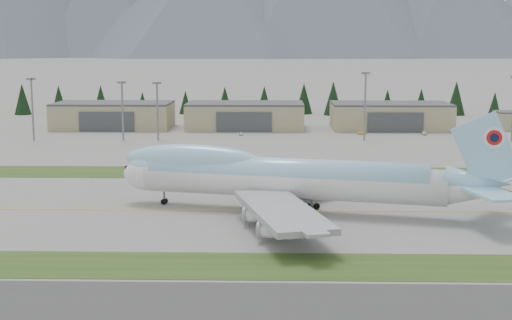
{
  "coord_description": "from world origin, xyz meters",
  "views": [
    {
      "loc": [
        -3.17,
        -144.84,
        33.86
      ],
      "look_at": [
        -7.2,
        16.69,
        8.0
      ],
      "focal_mm": 50.0,
      "sensor_mm": 36.0,
      "label": 1
    }
  ],
  "objects_px": {
    "hangar_center": "(245,116)",
    "boeing_747_freighter": "(287,177)",
    "hangar_left": "(114,115)",
    "service_vehicle_a": "(241,135)",
    "service_vehicle_b": "(362,135)",
    "service_vehicle_c": "(424,135)",
    "hangar_right": "(390,116)"
  },
  "relations": [
    {
      "from": "service_vehicle_c",
      "to": "service_vehicle_a",
      "type": "bearing_deg",
      "value": -174.7
    },
    {
      "from": "boeing_747_freighter",
      "to": "hangar_left",
      "type": "bearing_deg",
      "value": 128.15
    },
    {
      "from": "hangar_center",
      "to": "service_vehicle_c",
      "type": "bearing_deg",
      "value": -15.84
    },
    {
      "from": "service_vehicle_a",
      "to": "service_vehicle_b",
      "type": "bearing_deg",
      "value": 10.04
    },
    {
      "from": "hangar_right",
      "to": "service_vehicle_b",
      "type": "height_order",
      "value": "hangar_right"
    },
    {
      "from": "hangar_center",
      "to": "hangar_right",
      "type": "height_order",
      "value": "same"
    },
    {
      "from": "boeing_747_freighter",
      "to": "hangar_center",
      "type": "xyz_separation_m",
      "value": [
        -14.57,
        150.47,
        -1.8
      ]
    },
    {
      "from": "hangar_left",
      "to": "service_vehicle_b",
      "type": "xyz_separation_m",
      "value": [
        100.99,
        -20.31,
        -5.39
      ]
    },
    {
      "from": "boeing_747_freighter",
      "to": "hangar_right",
      "type": "distance_m",
      "value": 157.19
    },
    {
      "from": "hangar_center",
      "to": "service_vehicle_b",
      "type": "distance_m",
      "value": 50.56
    },
    {
      "from": "hangar_left",
      "to": "hangar_right",
      "type": "relative_size",
      "value": 1.0
    },
    {
      "from": "boeing_747_freighter",
      "to": "service_vehicle_a",
      "type": "height_order",
      "value": "boeing_747_freighter"
    },
    {
      "from": "boeing_747_freighter",
      "to": "service_vehicle_c",
      "type": "relative_size",
      "value": 18.65
    },
    {
      "from": "boeing_747_freighter",
      "to": "service_vehicle_a",
      "type": "bearing_deg",
      "value": 110.15
    },
    {
      "from": "hangar_center",
      "to": "hangar_right",
      "type": "xyz_separation_m",
      "value": [
        60.0,
        0.0,
        0.0
      ]
    },
    {
      "from": "boeing_747_freighter",
      "to": "service_vehicle_b",
      "type": "xyz_separation_m",
      "value": [
        31.42,
        130.17,
        -7.19
      ]
    },
    {
      "from": "hangar_center",
      "to": "service_vehicle_b",
      "type": "bearing_deg",
      "value": -23.82
    },
    {
      "from": "hangar_left",
      "to": "service_vehicle_c",
      "type": "height_order",
      "value": "hangar_left"
    },
    {
      "from": "service_vehicle_a",
      "to": "service_vehicle_b",
      "type": "distance_m",
      "value": 46.7
    },
    {
      "from": "service_vehicle_b",
      "to": "service_vehicle_c",
      "type": "bearing_deg",
      "value": -86.79
    },
    {
      "from": "hangar_left",
      "to": "service_vehicle_b",
      "type": "height_order",
      "value": "hangar_left"
    },
    {
      "from": "hangar_left",
      "to": "hangar_right",
      "type": "xyz_separation_m",
      "value": [
        115.0,
        0.0,
        0.0
      ]
    },
    {
      "from": "service_vehicle_a",
      "to": "service_vehicle_c",
      "type": "relative_size",
      "value": 0.75
    },
    {
      "from": "service_vehicle_a",
      "to": "hangar_right",
      "type": "bearing_deg",
      "value": 27.28
    },
    {
      "from": "hangar_right",
      "to": "service_vehicle_c",
      "type": "height_order",
      "value": "hangar_right"
    },
    {
      "from": "hangar_right",
      "to": "service_vehicle_c",
      "type": "relative_size",
      "value": 10.78
    },
    {
      "from": "service_vehicle_b",
      "to": "service_vehicle_c",
      "type": "height_order",
      "value": "service_vehicle_c"
    },
    {
      "from": "hangar_center",
      "to": "boeing_747_freighter",
      "type": "bearing_deg",
      "value": -84.47
    },
    {
      "from": "hangar_left",
      "to": "service_vehicle_a",
      "type": "height_order",
      "value": "hangar_left"
    },
    {
      "from": "hangar_center",
      "to": "service_vehicle_c",
      "type": "distance_m",
      "value": 72.99
    },
    {
      "from": "boeing_747_freighter",
      "to": "hangar_left",
      "type": "xyz_separation_m",
      "value": [
        -69.57,
        150.47,
        -1.8
      ]
    },
    {
      "from": "service_vehicle_a",
      "to": "service_vehicle_c",
      "type": "distance_m",
      "value": 70.72
    }
  ]
}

